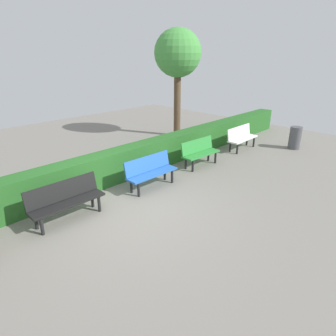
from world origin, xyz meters
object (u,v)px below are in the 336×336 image
object	(u,v)px
bench_black	(66,199)
trash_bin	(295,138)
bench_white	(241,137)
tree_near	(178,55)
bench_blue	(150,171)
bench_green	(200,151)

from	to	relation	value
bench_black	trash_bin	xyz separation A→B (m)	(-8.60, 1.47, -0.06)
bench_white	tree_near	xyz separation A→B (m)	(0.26, -3.08, 2.89)
bench_blue	tree_near	bearing A→B (deg)	-143.85
bench_green	trash_bin	xyz separation A→B (m)	(-3.97, 1.46, -0.05)
bench_black	trash_bin	bearing A→B (deg)	170.90
bench_blue	trash_bin	xyz separation A→B (m)	(-6.19, 1.38, -0.06)
bench_black	bench_white	bearing A→B (deg)	-179.64
bench_blue	trash_bin	bearing A→B (deg)	168.32
bench_black	tree_near	size ratio (longest dim) A/B	0.37
tree_near	bench_white	bearing A→B (deg)	94.74
tree_near	bench_green	bearing A→B (deg)	53.96
bench_green	tree_near	bearing A→B (deg)	-123.35
bench_white	bench_green	size ratio (longest dim) A/B	1.06
tree_near	trash_bin	size ratio (longest dim) A/B	5.18
bench_green	bench_black	size ratio (longest dim) A/B	0.87
bench_white	bench_black	world-z (taller)	same
bench_white	bench_green	bearing A→B (deg)	-1.10
bench_white	bench_green	xyz separation A→B (m)	(2.49, -0.02, -0.00)
bench_green	trash_bin	bearing A→B (deg)	162.54
bench_black	trash_bin	distance (m)	8.72
bench_blue	tree_near	distance (m)	6.16
bench_black	tree_near	bearing A→B (deg)	-155.38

